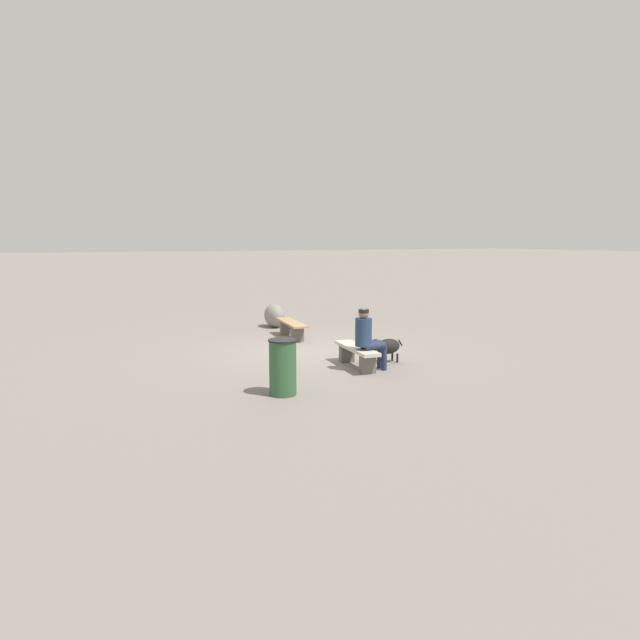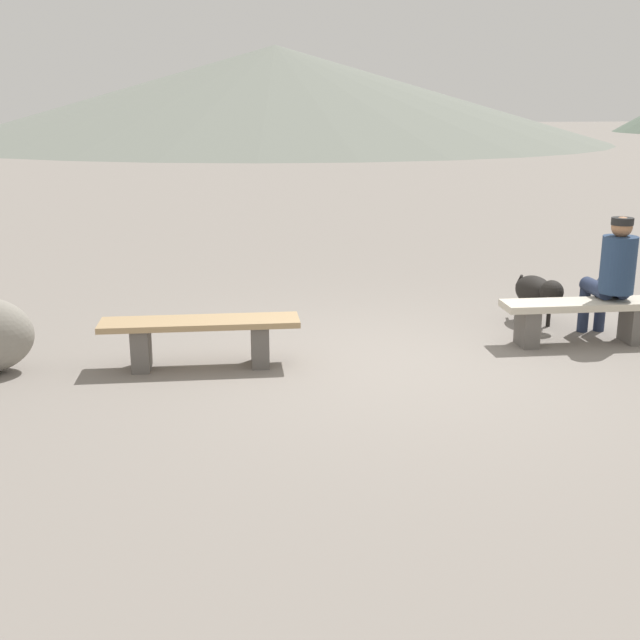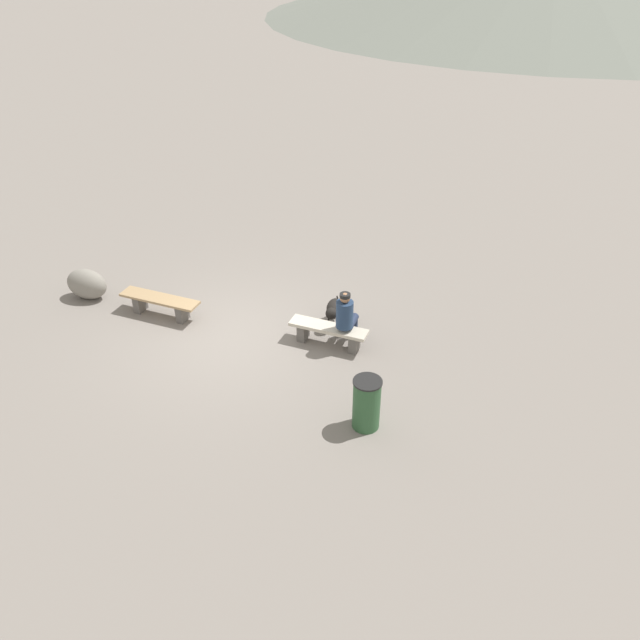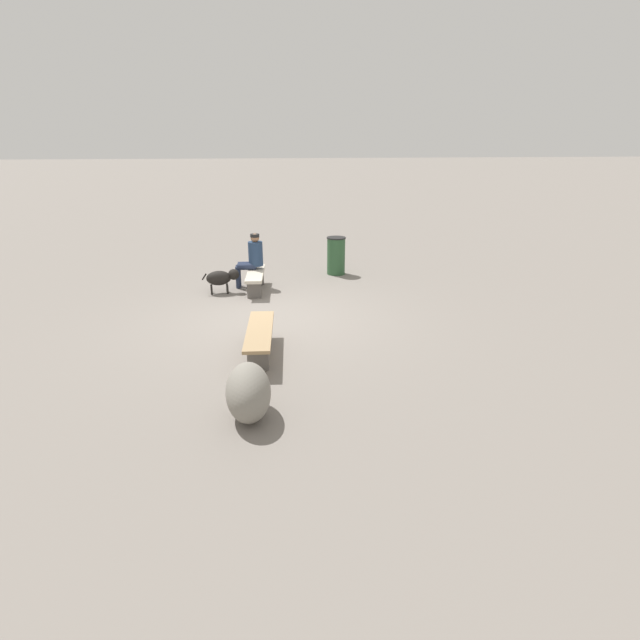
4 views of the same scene
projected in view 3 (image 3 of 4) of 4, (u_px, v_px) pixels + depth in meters
name	position (u px, v px, depth m)	size (l,w,h in m)	color
ground	(234.00, 337.00, 12.84)	(210.00, 210.00, 0.06)	gray
bench_left	(160.00, 303.00, 13.30)	(1.77, 0.57, 0.44)	#605B56
bench_right	(328.00, 332.00, 12.41)	(1.58, 0.52, 0.43)	#605B56
seated_person	(346.00, 315.00, 12.16)	(0.36, 0.64, 1.24)	navy
dog	(334.00, 309.00, 13.00)	(0.36, 0.82, 0.54)	black
trash_bin	(367.00, 404.00, 10.36)	(0.48, 0.48, 0.94)	#2D5633
boulder	(87.00, 284.00, 13.88)	(0.92, 0.54, 0.68)	gray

